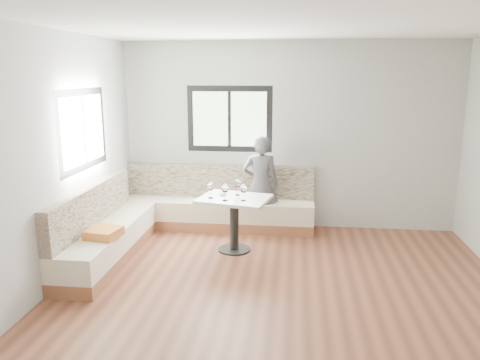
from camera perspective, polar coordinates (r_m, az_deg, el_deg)
name	(u,v)px	position (r m, az deg, el deg)	size (l,w,h in m)	color
room	(277,166)	(4.72, 4.49, 1.69)	(5.01, 5.01, 2.81)	brown
banquette	(173,218)	(6.71, -8.11, -4.56)	(2.90, 2.80, 0.95)	#9A5D3C
table	(234,211)	(6.19, -0.71, -3.79)	(1.02, 0.87, 0.73)	black
person	(261,184)	(6.92, 2.53, -0.51)	(0.53, 0.35, 1.45)	#4D4C52
olive_ramekin	(223,194)	(6.27, -2.09, -1.69)	(0.09, 0.09, 0.03)	white
wine_glass_a	(211,187)	(6.09, -3.61, -0.84)	(0.10, 0.10, 0.22)	white
wine_glass_b	(225,189)	(5.95, -1.85, -1.13)	(0.10, 0.10, 0.22)	white
wine_glass_c	(244,189)	(5.95, 0.44, -1.13)	(0.10, 0.10, 0.22)	white
wine_glass_d	(238,184)	(6.22, -0.30, -0.51)	(0.10, 0.10, 0.22)	white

